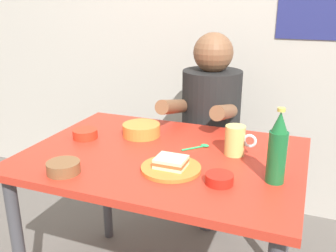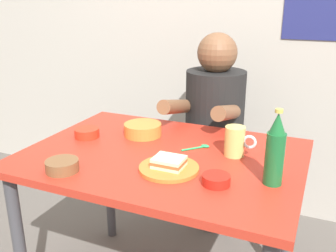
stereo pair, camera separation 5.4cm
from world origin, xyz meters
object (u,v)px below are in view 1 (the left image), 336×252
Objects in this scene: sandwich at (171,162)px; beer_mug at (235,140)px; dining_table at (164,174)px; person_seated at (211,108)px; stool at (208,176)px; plate_orange at (171,168)px; soup_bowl_orange at (141,129)px; beer_bottle at (277,149)px.

beer_mug reaches higher than sandwich.
person_seated is at bearing 87.55° from dining_table.
person_seated reaches higher than dining_table.
dining_table is 2.44× the size of stool.
sandwich is at bearing -85.65° from stool.
dining_table is at bearing -161.34° from beer_mug.
stool is 0.74m from beer_mug.
dining_table is at bearing 121.93° from plate_orange.
sandwich is 0.39m from soup_bowl_orange.
stool is at bearing 94.35° from sandwich.
plate_orange is at bearing 0.00° from sandwich.
person_seated is (-0.00, -0.01, 0.42)m from stool.
plate_orange is 1.75× the size of beer_mug.
dining_table is 1.53× the size of person_seated.
beer_bottle reaches higher than beer_mug.
dining_table is at bearing -42.03° from soup_bowl_orange.
stool is 2.65× the size of soup_bowl_orange.
plate_orange reaches higher than dining_table.
sandwich is 0.30m from beer_mug.
stool is at bearing 120.16° from beer_bottle.
sandwich is (-0.00, 0.00, 0.02)m from plate_orange.
person_seated is 4.23× the size of soup_bowl_orange.
stool is (0.03, 0.63, -0.30)m from dining_table.
dining_table is at bearing -92.41° from stool.
plate_orange is at bearing -48.61° from soup_bowl_orange.
beer_mug is (0.24, -0.53, 0.03)m from person_seated.
sandwich reaches higher than dining_table.
person_seated is (0.03, 0.62, 0.12)m from dining_table.
beer_mug is (0.19, 0.23, 0.03)m from sandwich.
beer_bottle is at bearing -59.84° from stool.
stool is 0.63× the size of person_seated.
person_seated is at bearing 67.00° from soup_bowl_orange.
sandwich reaches higher than plate_orange.
plate_orange is 0.30m from beer_mug.
plate_orange is (0.06, -0.75, -0.02)m from person_seated.
beer_bottle is at bearing -46.33° from beer_mug.
plate_orange is (0.06, -0.77, 0.40)m from stool.
soup_bowl_orange reaches higher than dining_table.
plate_orange reaches higher than stool.
stool is at bearing 94.35° from plate_orange.
person_seated is at bearing 114.88° from beer_mug.
soup_bowl_orange is (-0.44, 0.06, -0.03)m from beer_mug.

